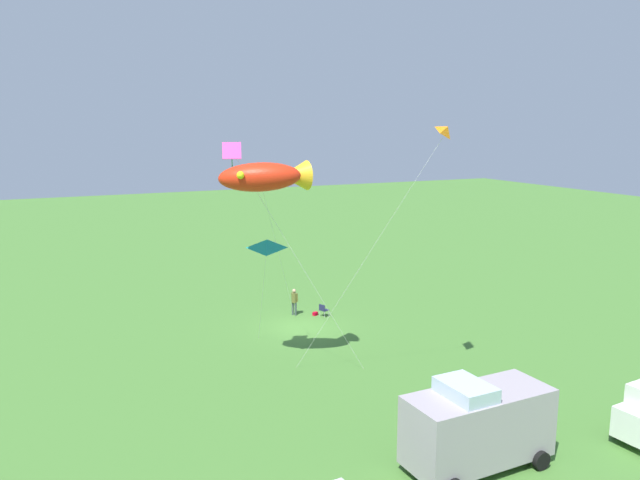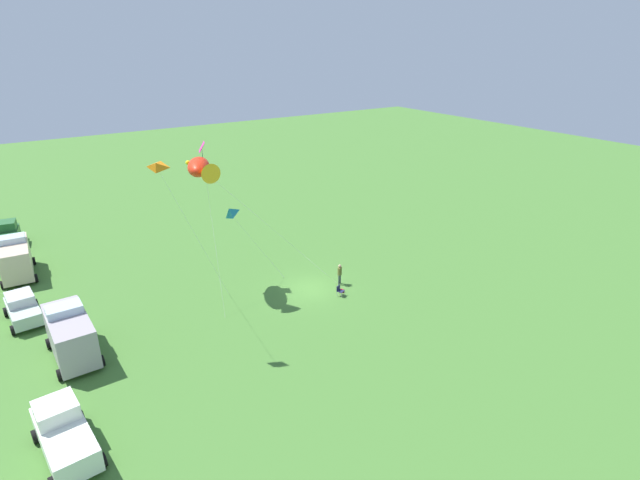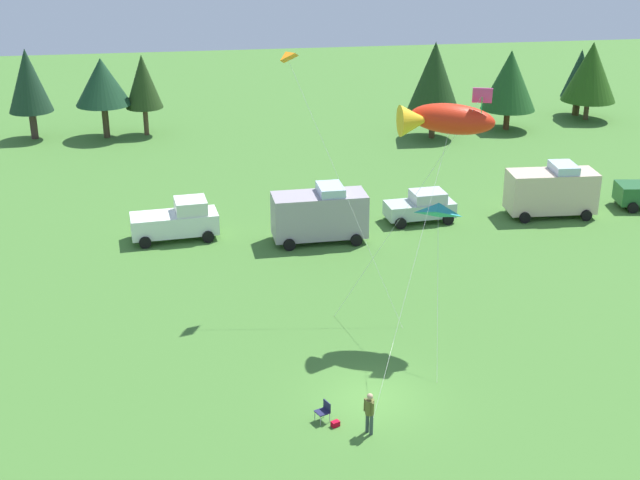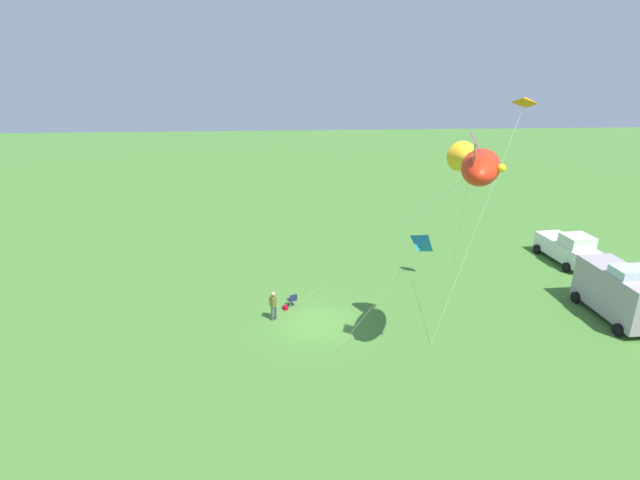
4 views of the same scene
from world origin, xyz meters
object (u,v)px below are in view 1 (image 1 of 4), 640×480
object	(u,v)px
person_kite_flyer	(294,300)
kite_delta_orange	(447,132)
backpack_on_grass	(315,314)
kite_large_fish	(268,177)
folding_chair	(323,309)
van_motorhome_grey	(478,425)
kite_delta_teal	(266,245)
kite_diamond_rainbow	(237,160)

from	to	relation	value
person_kite_flyer	kite_delta_orange	bearing A→B (deg)	-116.65
backpack_on_grass	kite_large_fish	xyz separation A→B (m)	(6.13, 8.29, 9.68)
backpack_on_grass	person_kite_flyer	bearing A→B (deg)	-28.34
person_kite_flyer	folding_chair	bearing A→B (deg)	-67.65
van_motorhome_grey	kite_delta_orange	xyz separation A→B (m)	(-2.49, -5.81, 10.19)
person_kite_flyer	folding_chair	world-z (taller)	person_kite_flyer
kite_delta_teal	kite_diamond_rainbow	xyz separation A→B (m)	(1.73, 1.04, 4.28)
person_kite_flyer	kite_large_fish	distance (m)	13.45
folding_chair	kite_delta_orange	bearing A→B (deg)	-114.36
kite_large_fish	kite_diamond_rainbow	size ratio (longest dim) A/B	0.93
folding_chair	van_motorhome_grey	size ratio (longest dim) A/B	0.15
backpack_on_grass	kite_delta_orange	xyz separation A→B (m)	(-0.22, 13.09, 11.72)
person_kite_flyer	kite_delta_teal	bearing A→B (deg)	-154.23
person_kite_flyer	kite_diamond_rainbow	distance (m)	14.03
folding_chair	kite_delta_teal	size ratio (longest dim) A/B	0.12
van_motorhome_grey	kite_diamond_rainbow	distance (m)	15.26
folding_chair	kite_large_fish	size ratio (longest dim) A/B	0.08
kite_diamond_rainbow	kite_delta_orange	xyz separation A→B (m)	(-7.60, 5.49, 1.29)
person_kite_flyer	kite_delta_teal	world-z (taller)	kite_delta_teal
van_motorhome_grey	kite_large_fish	bearing A→B (deg)	-71.88
backpack_on_grass	kite_large_fish	distance (m)	14.14
van_motorhome_grey	kite_delta_orange	world-z (taller)	kite_delta_orange
person_kite_flyer	kite_delta_teal	distance (m)	9.96
person_kite_flyer	folding_chair	size ratio (longest dim) A/B	2.12
folding_chair	kite_delta_teal	distance (m)	10.33
kite_diamond_rainbow	kite_delta_teal	bearing A→B (deg)	-149.00
kite_diamond_rainbow	kite_delta_orange	size ratio (longest dim) A/B	0.93
kite_large_fish	person_kite_flyer	bearing A→B (deg)	-118.95
kite_diamond_rainbow	folding_chair	bearing A→B (deg)	-137.29
person_kite_flyer	backpack_on_grass	world-z (taller)	person_kite_flyer
kite_diamond_rainbow	kite_delta_orange	world-z (taller)	kite_delta_orange
folding_chair	van_motorhome_grey	distance (m)	18.66
van_motorhome_grey	person_kite_flyer	bearing A→B (deg)	-95.05
folding_chair	kite_large_fish	xyz separation A→B (m)	(6.50, 7.83, 9.30)
kite_delta_teal	kite_delta_orange	size ratio (longest dim) A/B	0.55
backpack_on_grass	van_motorhome_grey	size ratio (longest dim) A/B	0.06
van_motorhome_grey	kite_diamond_rainbow	bearing A→B (deg)	-67.56
kite_large_fish	kite_delta_teal	size ratio (longest dim) A/B	1.57
van_motorhome_grey	kite_large_fish	distance (m)	13.92
kite_large_fish	kite_delta_orange	world-z (taller)	kite_delta_orange
van_motorhome_grey	kite_delta_orange	bearing A→B (deg)	-115.10
person_kite_flyer	van_motorhome_grey	world-z (taller)	van_motorhome_grey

